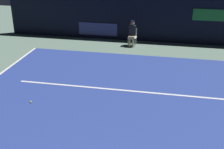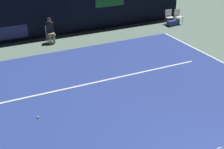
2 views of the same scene
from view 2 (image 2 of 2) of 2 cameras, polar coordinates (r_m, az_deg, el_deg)
name	(u,v)px [view 2 (image 2 of 2)]	position (r m, az deg, el deg)	size (l,w,h in m)	color
ground_plane	(131,104)	(11.77, 3.35, -5.16)	(32.57, 32.57, 0.00)	slate
court_surface	(131,104)	(11.76, 3.35, -5.13)	(11.20, 11.98, 0.01)	navy
line_service	(106,80)	(13.39, -1.03, -0.96)	(8.74, 0.10, 0.01)	white
back_wall	(56,12)	(18.57, -9.66, 10.63)	(15.94, 0.33, 2.60)	black
line_judge_on_chair	(50,30)	(17.54, -10.67, 7.56)	(0.45, 0.54, 1.32)	white
courtside_chair_near	(169,16)	(20.81, 9.88, 9.97)	(0.50, 0.48, 0.88)	white
courtside_chair_far	(178,16)	(20.98, 11.39, 9.98)	(0.45, 0.43, 0.88)	white
tennis_ball	(38,117)	(11.21, -12.76, -7.27)	(0.07, 0.07, 0.07)	#CCE033
equipment_bag	(173,23)	(20.67, 10.56, 8.82)	(0.84, 0.32, 0.32)	navy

